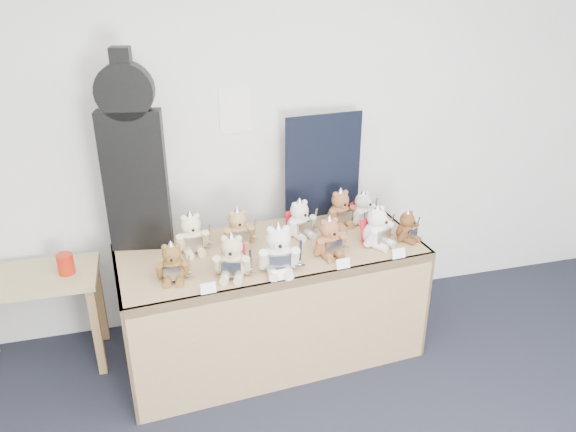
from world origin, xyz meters
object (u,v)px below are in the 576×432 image
object	(u,v)px
side_table	(33,293)
red_cup	(66,264)
display_table	(275,277)
teddy_front_far_right	(377,228)
teddy_front_end	(407,227)
teddy_front_far_left	(173,264)
teddy_front_left	(232,258)
teddy_back_centre_left	(238,229)
teddy_front_centre	(279,251)
teddy_back_right	(340,209)
teddy_front_right	(329,239)
teddy_back_left	(192,235)
teddy_back_end	(363,209)
teddy_back_centre_right	(300,220)
guitar_case	(133,156)

from	to	relation	value
side_table	red_cup	xyz separation A→B (m)	(0.23, -0.03, 0.19)
display_table	teddy_front_far_right	xyz separation A→B (m)	(0.65, -0.04, 0.28)
teddy_front_far_right	teddy_front_end	world-z (taller)	teddy_front_far_right
teddy_front_far_left	teddy_front_left	bearing A→B (deg)	-1.50
teddy_back_centre_left	teddy_front_left	bearing A→B (deg)	-108.00
teddy_front_centre	teddy_back_right	xyz separation A→B (m)	(0.55, 0.50, -0.02)
red_cup	teddy_front_right	world-z (taller)	teddy_front_right
teddy_front_far_left	teddy_back_left	distance (m)	0.34
teddy_back_centre_left	teddy_front_end	bearing A→B (deg)	-14.26
teddy_front_left	teddy_back_end	world-z (taller)	teddy_front_left
teddy_front_left	teddy_front_end	world-z (taller)	teddy_front_left
teddy_front_centre	red_cup	bearing A→B (deg)	164.13
red_cup	teddy_back_centre_right	size ratio (longest dim) A/B	0.48
teddy_back_centre_right	teddy_front_right	bearing A→B (deg)	-89.51
teddy_front_left	teddy_front_centre	xyz separation A→B (m)	(0.27, -0.01, 0.01)
side_table	teddy_front_left	world-z (taller)	teddy_front_left
teddy_front_centre	teddy_front_far_right	bearing A→B (deg)	19.72
teddy_front_centre	teddy_back_left	world-z (taller)	teddy_front_centre
teddy_front_far_right	teddy_back_centre_right	size ratio (longest dim) A/B	1.06
side_table	teddy_front_far_left	bearing A→B (deg)	-28.11
teddy_back_left	teddy_back_centre_left	distance (m)	0.29
teddy_front_left	teddy_back_left	xyz separation A→B (m)	(-0.19, 0.36, -0.00)
red_cup	teddy_front_far_right	bearing A→B (deg)	-10.33
teddy_front_far_right	teddy_back_end	bearing A→B (deg)	53.93
teddy_back_left	teddy_back_centre_left	size ratio (longest dim) A/B	1.05
teddy_front_centre	teddy_front_far_left	bearing A→B (deg)	-179.17
red_cup	teddy_front_far_left	size ratio (longest dim) A/B	0.52
guitar_case	teddy_back_centre_left	bearing A→B (deg)	-3.20
teddy_back_centre_right	side_table	bearing A→B (deg)	157.92
teddy_front_right	teddy_back_end	distance (m)	0.52
side_table	teddy_front_far_right	bearing A→B (deg)	-9.14
teddy_back_centre_left	teddy_front_centre	bearing A→B (deg)	-69.25
teddy_front_far_right	teddy_back_left	distance (m)	1.15
teddy_front_right	teddy_back_centre_left	world-z (taller)	teddy_front_right
side_table	teddy_front_left	distance (m)	1.34
display_table	teddy_front_far_left	distance (m)	0.69
teddy_back_centre_right	teddy_back_right	xyz separation A→B (m)	(0.31, 0.09, 0.00)
teddy_front_left	teddy_back_left	bearing A→B (deg)	134.12
teddy_back_right	teddy_back_end	size ratio (longest dim) A/B	1.08
teddy_back_centre_left	teddy_back_end	xyz separation A→B (m)	(0.88, 0.09, -0.01)
teddy_front_left	teddy_back_centre_left	distance (m)	0.38
teddy_front_end	teddy_back_centre_right	xyz separation A→B (m)	(-0.65, 0.24, 0.02)
side_table	teddy_back_end	bearing A→B (deg)	-0.70
teddy_back_left	teddy_front_centre	bearing A→B (deg)	-45.28
display_table	teddy_back_centre_left	bearing A→B (deg)	131.83
display_table	teddy_back_left	size ratio (longest dim) A/B	6.81
guitar_case	teddy_back_centre_left	world-z (taller)	guitar_case
side_table	teddy_back_centre_right	distance (m)	1.74
teddy_front_left	teddy_back_centre_right	distance (m)	0.64
teddy_front_far_left	teddy_front_end	world-z (taller)	teddy_front_far_left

